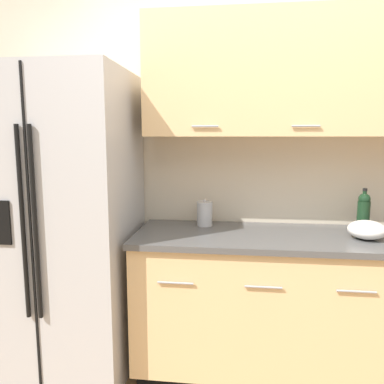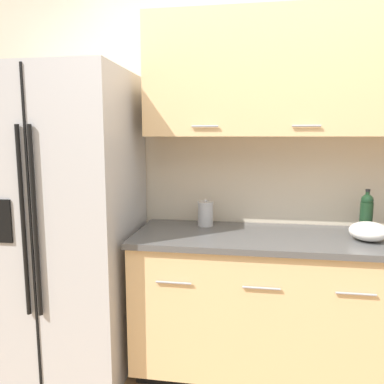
% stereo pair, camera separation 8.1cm
% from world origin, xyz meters
% --- Properties ---
extents(wall_back, '(10.00, 0.39, 2.60)m').
position_xyz_m(wall_back, '(0.05, 1.35, 1.45)').
color(wall_back, beige).
rests_on(wall_back, ground_plane).
extents(counter_unit, '(2.01, 0.64, 0.91)m').
position_xyz_m(counter_unit, '(0.17, 1.05, 0.46)').
color(counter_unit, black).
rests_on(counter_unit, ground_plane).
extents(refrigerator, '(0.86, 0.78, 1.89)m').
position_xyz_m(refrigerator, '(-1.30, 0.99, 0.95)').
color(refrigerator, '#B2B2B5').
rests_on(refrigerator, ground_plane).
extents(wine_bottle, '(0.08, 0.08, 0.27)m').
position_xyz_m(wine_bottle, '(0.57, 1.20, 1.03)').
color(wine_bottle, black).
rests_on(wine_bottle, counter_unit).
extents(steel_canister, '(0.11, 0.11, 0.18)m').
position_xyz_m(steel_canister, '(-0.43, 1.22, 0.99)').
color(steel_canister, '#B7B7BA').
rests_on(steel_canister, counter_unit).
extents(mixing_bowl, '(0.21, 0.21, 0.11)m').
position_xyz_m(mixing_bowl, '(0.54, 1.00, 0.96)').
color(mixing_bowl, white).
rests_on(mixing_bowl, counter_unit).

